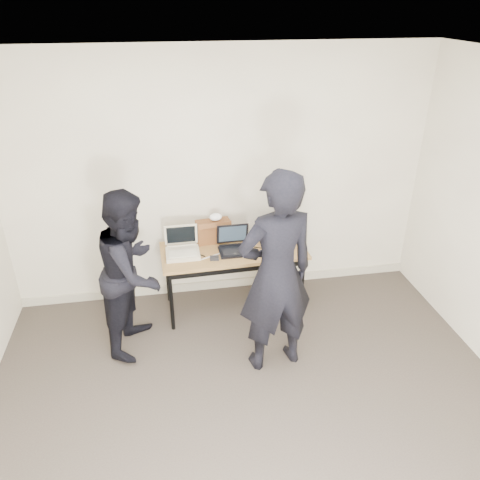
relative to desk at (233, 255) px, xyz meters
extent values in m
cube|color=#3F362F|center=(-0.07, -1.83, -0.69)|extent=(4.50, 4.50, 0.05)
cube|color=white|center=(-0.07, -1.83, 2.06)|extent=(4.50, 4.50, 0.05)
cube|color=beige|center=(-0.07, 0.44, 0.69)|extent=(4.50, 0.05, 2.70)
cube|color=olive|center=(0.00, 0.01, 0.04)|extent=(1.52, 0.70, 0.03)
cylinder|color=black|center=(-0.68, -0.28, -0.32)|extent=(0.04, 0.04, 0.68)
cylinder|color=black|center=(0.70, -0.23, -0.32)|extent=(0.04, 0.04, 0.68)
cylinder|color=black|center=(-0.70, 0.25, -0.32)|extent=(0.04, 0.04, 0.68)
cylinder|color=black|center=(0.68, 0.30, -0.32)|extent=(0.04, 0.04, 0.68)
cube|color=black|center=(0.01, -0.27, -0.02)|extent=(1.40, 0.07, 0.06)
cube|color=beige|center=(-0.53, -0.03, 0.08)|extent=(0.34, 0.29, 0.04)
cube|color=beige|center=(-0.53, -0.06, 0.10)|extent=(0.28, 0.16, 0.01)
cube|color=beige|center=(-0.53, 0.14, 0.22)|extent=(0.34, 0.06, 0.24)
cube|color=black|center=(-0.53, 0.13, 0.22)|extent=(0.29, 0.04, 0.19)
cube|color=beige|center=(-0.53, 0.12, 0.10)|extent=(0.31, 0.02, 0.02)
cube|color=black|center=(0.01, -0.05, 0.07)|extent=(0.34, 0.26, 0.02)
cube|color=black|center=(0.01, -0.08, 0.08)|extent=(0.27, 0.14, 0.01)
cube|color=black|center=(0.01, 0.10, 0.20)|extent=(0.33, 0.08, 0.24)
cube|color=#26333F|center=(0.01, 0.10, 0.20)|extent=(0.29, 0.06, 0.19)
cube|color=black|center=(0.01, 0.07, 0.08)|extent=(0.30, 0.02, 0.02)
cube|color=black|center=(0.55, 0.12, 0.07)|extent=(0.46, 0.46, 0.03)
cube|color=black|center=(0.57, 0.10, 0.09)|extent=(0.33, 0.32, 0.01)
cube|color=black|center=(0.42, 0.25, 0.21)|extent=(0.34, 0.33, 0.25)
cube|color=black|center=(0.43, 0.24, 0.21)|extent=(0.28, 0.27, 0.21)
cube|color=black|center=(0.45, 0.22, 0.08)|extent=(0.26, 0.24, 0.02)
cube|color=brown|center=(-0.18, 0.23, 0.18)|extent=(0.38, 0.20, 0.24)
cube|color=brown|center=(-0.17, 0.17, 0.28)|extent=(0.37, 0.12, 0.07)
cube|color=brown|center=(-0.02, 0.25, 0.16)|extent=(0.03, 0.10, 0.02)
ellipsoid|color=white|center=(-0.15, 0.23, 0.34)|extent=(0.14, 0.11, 0.08)
cube|color=black|center=(0.63, 0.19, 0.13)|extent=(0.26, 0.23, 0.13)
cube|color=black|center=(-0.22, -0.17, 0.08)|extent=(0.10, 0.07, 0.03)
cube|color=black|center=(0.18, 0.21, 0.06)|extent=(0.25, 0.02, 0.01)
cube|color=black|center=(0.30, -0.03, 0.06)|extent=(0.30, 0.17, 0.01)
cube|color=black|center=(-0.43, 0.02, 0.06)|extent=(0.25, 0.24, 0.01)
cube|color=black|center=(0.52, 0.00, 0.06)|extent=(0.17, 0.22, 0.01)
cube|color=silver|center=(-0.23, -0.09, 0.06)|extent=(0.26, 0.13, 0.01)
cube|color=silver|center=(-0.01, -0.11, 0.06)|extent=(0.20, 0.16, 0.01)
imported|color=black|center=(0.22, -0.92, 0.29)|extent=(0.77, 0.58, 1.91)
imported|color=black|center=(-1.02, -0.40, 0.14)|extent=(0.82, 0.93, 1.61)
cube|color=#BBB49B|center=(-0.07, 0.40, -0.61)|extent=(4.50, 0.03, 0.10)
camera|label=1|loc=(-0.67, -4.21, 2.42)|focal=35.00mm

